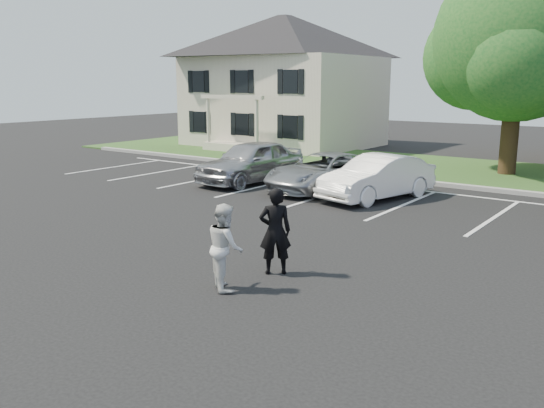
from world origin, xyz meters
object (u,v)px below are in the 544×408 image
Objects in this scene: car_silver_minivan at (324,172)px; car_white_sedan at (377,177)px; man_white_shirt at (225,247)px; house at (284,81)px; tree at (521,42)px; man_black_suit at (275,231)px; car_silver_west at (251,161)px.

car_white_sedan is at bearing 2.34° from car_silver_minivan.
man_white_shirt is 0.34× the size of car_silver_minivan.
man_white_shirt is 9.47m from car_white_sedan.
car_white_sedan is (2.20, -0.27, 0.05)m from car_silver_minivan.
house reaches higher than man_white_shirt.
house is at bearing 150.07° from car_white_sedan.
tree reaches higher than house.
man_black_suit reaches higher than car_white_sedan.
man_white_shirt is at bearing -59.70° from car_silver_minivan.
car_silver_minivan is at bearing -172.81° from car_white_sedan.
man_black_suit is (13.58, -19.67, -2.94)m from house.
car_silver_west is 3.15m from car_silver_minivan.
house is 13.55m from car_silver_west.
man_white_shirt reaches higher than car_silver_minivan.
house is at bearing 164.87° from tree.
car_silver_west is at bearing -134.75° from tree.
house reaches higher than man_black_suit.
car_silver_minivan is at bearing -107.79° from man_black_suit.
car_silver_west is (-7.06, 8.17, -0.08)m from man_black_suit.
tree reaches higher than man_white_shirt.
car_silver_minivan is (9.66, -11.27, -3.16)m from house.
car_white_sedan is (11.86, -11.54, -3.11)m from house.
man_white_shirt is 10.31m from car_silver_minivan.
tree is at bearing -54.71° from man_white_shirt.
tree is (14.13, -3.82, 1.52)m from house.
tree is 1.85× the size of car_silver_west.
tree is at bearing -134.79° from man_black_suit.
car_silver_minivan is (-4.47, -7.45, -4.68)m from tree.
car_white_sedan is (-1.72, 8.12, -0.17)m from man_black_suit.
man_white_shirt is 0.34× the size of car_silver_west.
man_black_suit is at bearing -55.52° from car_silver_minivan.
tree is 4.95× the size of man_black_suit.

